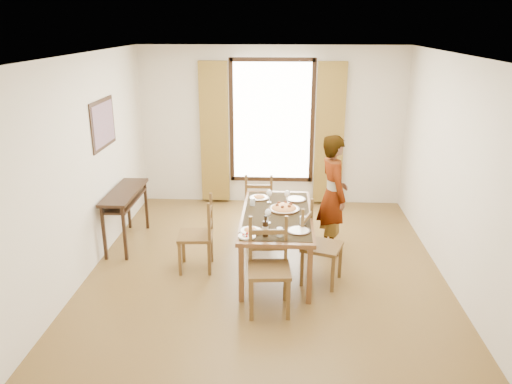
# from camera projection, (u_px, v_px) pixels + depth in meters

# --- Properties ---
(ground) EXTENTS (5.00, 5.00, 0.00)m
(ground) POSITION_uv_depth(u_px,v_px,m) (266.00, 265.00, 6.61)
(ground) COLOR #463216
(ground) RESTS_ON ground
(room_shell) EXTENTS (4.60, 5.10, 2.74)m
(room_shell) POSITION_uv_depth(u_px,v_px,m) (267.00, 149.00, 6.23)
(room_shell) COLOR silver
(room_shell) RESTS_ON ground
(console_table) EXTENTS (0.38, 1.20, 0.80)m
(console_table) POSITION_uv_depth(u_px,v_px,m) (125.00, 198.00, 7.06)
(console_table) COLOR black
(console_table) RESTS_ON ground
(dining_table) EXTENTS (0.89, 1.82, 0.76)m
(dining_table) POSITION_uv_depth(u_px,v_px,m) (277.00, 219.00, 6.32)
(dining_table) COLOR brown
(dining_table) RESTS_ON ground
(chair_west) EXTENTS (0.46, 0.46, 0.97)m
(chair_west) POSITION_uv_depth(u_px,v_px,m) (198.00, 236.00, 6.38)
(chair_west) COLOR brown
(chair_west) RESTS_ON ground
(chair_north) EXTENTS (0.43, 0.43, 0.96)m
(chair_north) POSITION_uv_depth(u_px,v_px,m) (259.00, 205.00, 7.48)
(chair_north) COLOR brown
(chair_north) RESTS_ON ground
(chair_south) EXTENTS (0.50, 0.50, 1.04)m
(chair_south) POSITION_uv_depth(u_px,v_px,m) (269.00, 269.00, 5.47)
(chair_south) COLOR brown
(chair_south) RESTS_ON ground
(chair_east) EXTENTS (0.56, 0.56, 1.00)m
(chair_east) POSITION_uv_depth(u_px,v_px,m) (319.00, 247.00, 6.06)
(chair_east) COLOR brown
(chair_east) RESTS_ON ground
(man) EXTENTS (0.79, 0.67, 1.66)m
(man) POSITION_uv_depth(u_px,v_px,m) (333.00, 195.00, 6.77)
(man) COLOR gray
(man) RESTS_ON ground
(plate_sw) EXTENTS (0.27, 0.27, 0.05)m
(plate_sw) POSITION_uv_depth(u_px,v_px,m) (251.00, 230.00, 5.75)
(plate_sw) COLOR silver
(plate_sw) RESTS_ON dining_table
(plate_se) EXTENTS (0.27, 0.27, 0.05)m
(plate_se) POSITION_uv_depth(u_px,v_px,m) (299.00, 229.00, 5.75)
(plate_se) COLOR silver
(plate_se) RESTS_ON dining_table
(plate_nw) EXTENTS (0.27, 0.27, 0.05)m
(plate_nw) POSITION_uv_depth(u_px,v_px,m) (259.00, 197.00, 6.83)
(plate_nw) COLOR silver
(plate_nw) RESTS_ON dining_table
(plate_ne) EXTENTS (0.27, 0.27, 0.05)m
(plate_ne) POSITION_uv_depth(u_px,v_px,m) (296.00, 198.00, 6.78)
(plate_ne) COLOR silver
(plate_ne) RESTS_ON dining_table
(pasta_platter) EXTENTS (0.40, 0.40, 0.10)m
(pasta_platter) POSITION_uv_depth(u_px,v_px,m) (284.00, 206.00, 6.40)
(pasta_platter) COLOR #B64017
(pasta_platter) RESTS_ON dining_table
(caprese_plate) EXTENTS (0.20, 0.20, 0.04)m
(caprese_plate) POSITION_uv_depth(u_px,v_px,m) (247.00, 235.00, 5.62)
(caprese_plate) COLOR silver
(caprese_plate) RESTS_ON dining_table
(wine_glass_a) EXTENTS (0.08, 0.08, 0.18)m
(wine_glass_a) POSITION_uv_depth(u_px,v_px,m) (268.00, 216.00, 5.98)
(wine_glass_a) COLOR white
(wine_glass_a) RESTS_ON dining_table
(wine_glass_b) EXTENTS (0.08, 0.08, 0.18)m
(wine_glass_b) POSITION_uv_depth(u_px,v_px,m) (287.00, 197.00, 6.63)
(wine_glass_b) COLOR white
(wine_glass_b) RESTS_ON dining_table
(wine_glass_c) EXTENTS (0.08, 0.08, 0.18)m
(wine_glass_c) POSITION_uv_depth(u_px,v_px,m) (269.00, 196.00, 6.66)
(wine_glass_c) COLOR white
(wine_glass_c) RESTS_ON dining_table
(tumbler_a) EXTENTS (0.07, 0.07, 0.10)m
(tumbler_a) POSITION_uv_depth(u_px,v_px,m) (303.00, 220.00, 5.96)
(tumbler_a) COLOR silver
(tumbler_a) RESTS_ON dining_table
(tumbler_b) EXTENTS (0.07, 0.07, 0.10)m
(tumbler_b) POSITION_uv_depth(u_px,v_px,m) (252.00, 202.00, 6.58)
(tumbler_b) COLOR silver
(tumbler_b) RESTS_ON dining_table
(tumbler_c) EXTENTS (0.07, 0.07, 0.10)m
(tumbler_c) POSITION_uv_depth(u_px,v_px,m) (280.00, 232.00, 5.63)
(tumbler_c) COLOR silver
(tumbler_c) RESTS_ON dining_table
(wine_bottle) EXTENTS (0.07, 0.07, 0.25)m
(wine_bottle) POSITION_uv_depth(u_px,v_px,m) (265.00, 226.00, 5.60)
(wine_bottle) COLOR black
(wine_bottle) RESTS_ON dining_table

